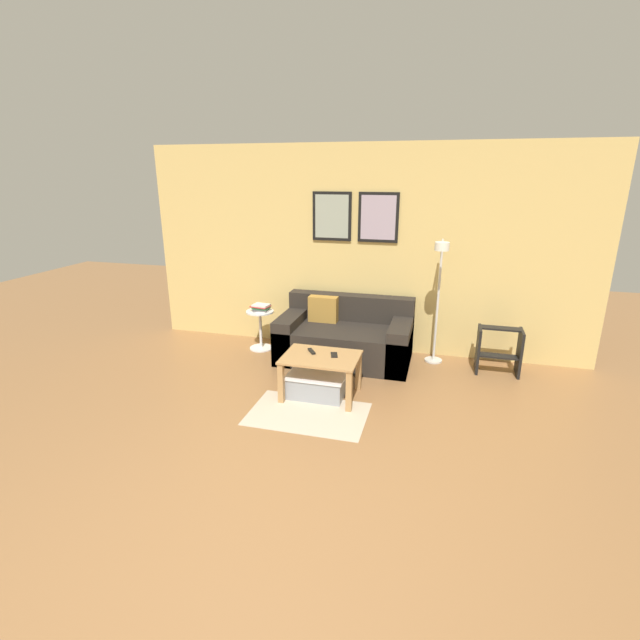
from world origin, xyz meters
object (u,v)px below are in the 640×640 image
floor_lamp (439,286)px  book_stack (261,308)px  couch (345,338)px  cell_phone (334,355)px  remote_control (312,351)px  side_table (260,326)px  step_stool (499,349)px  coffee_table (321,365)px  storage_bin (317,385)px

floor_lamp → book_stack: 2.22m
couch → cell_phone: 1.00m
floor_lamp → remote_control: (-1.21, -1.01, -0.53)m
floor_lamp → side_table: 2.30m
side_table → step_stool: step_stool is taller
side_table → cell_phone: bearing=-39.9°
remote_control → floor_lamp: bearing=6.0°
coffee_table → book_stack: (-1.09, 1.10, 0.21)m
coffee_table → remote_control: remote_control is taller
step_stool → storage_bin: bearing=-148.8°
floor_lamp → couch: bearing=-176.8°
coffee_table → remote_control: bearing=146.1°
storage_bin → floor_lamp: bearing=44.6°
coffee_table → floor_lamp: (1.09, 1.10, 0.63)m
side_table → cell_phone: 1.61m
side_table → step_stool: 2.91m
couch → floor_lamp: (1.06, 0.06, 0.71)m
floor_lamp → cell_phone: 1.51m
coffee_table → step_stool: size_ratio=1.45×
book_stack → cell_phone: book_stack is taller
storage_bin → step_stool: 2.16m
storage_bin → cell_phone: bearing=25.9°
couch → step_stool: (1.78, 0.06, 0.01)m
cell_phone → step_stool: size_ratio=0.26×
coffee_table → storage_bin: size_ratio=1.29×
side_table → floor_lamp: bearing=0.1°
storage_bin → floor_lamp: (1.13, 1.11, 0.86)m
storage_bin → step_stool: (1.84, 1.11, 0.16)m
storage_bin → coffee_table: bearing=23.3°
book_stack → step_stool: size_ratio=0.48×
floor_lamp → remote_control: 1.67m
couch → side_table: 1.13m
side_table → remote_control: side_table is taller
floor_lamp → step_stool: (0.71, 0.00, -0.69)m
floor_lamp → step_stool: bearing=0.0°
step_stool → cell_phone: bearing=-148.4°
couch → book_stack: size_ratio=6.27×
storage_bin → cell_phone: size_ratio=4.24×
book_stack → step_stool: (2.89, -0.00, -0.27)m
floor_lamp → step_stool: floor_lamp is taller
floor_lamp → cell_phone: size_ratio=10.69×
coffee_table → cell_phone: size_ratio=5.47×
couch → book_stack: bearing=177.0°
step_stool → side_table: bearing=-179.9°
coffee_table → step_stool: (1.80, 1.10, -0.06)m
couch → storage_bin: bearing=-93.4°
couch → cell_phone: size_ratio=11.30×
couch → coffee_table: bearing=-91.3°
step_stool → remote_control: bearing=-152.2°
floor_lamp → book_stack: size_ratio=5.93×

